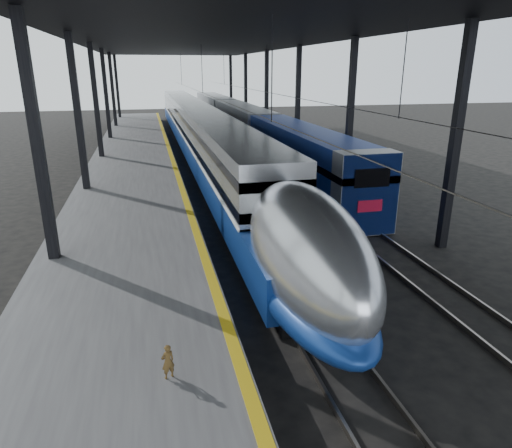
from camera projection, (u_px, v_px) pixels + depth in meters
name	position (u px, v px, depth m)	size (l,w,h in m)	color
ground	(247.00, 338.00, 12.91)	(160.00, 160.00, 0.00)	black
platform	(133.00, 175.00, 30.41)	(6.00, 80.00, 1.00)	#4C4C4F
yellow_strip	(175.00, 166.00, 30.86)	(0.30, 80.00, 0.01)	gold
rails	(249.00, 175.00, 32.29)	(6.52, 80.00, 0.16)	slate
canopy	(209.00, 37.00, 28.80)	(18.00, 75.00, 9.47)	black
tgv_train	(199.00, 134.00, 38.94)	(2.89, 65.20, 4.15)	silver
second_train	(243.00, 125.00, 45.12)	(2.77, 56.05, 3.82)	navy
child	(168.00, 361.00, 9.60)	(0.29, 0.19, 0.80)	brown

